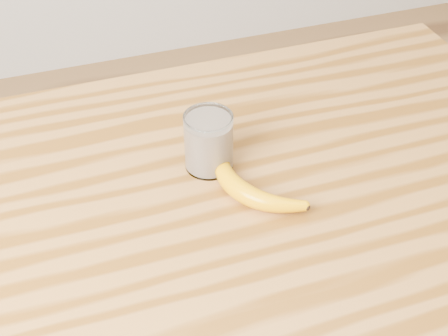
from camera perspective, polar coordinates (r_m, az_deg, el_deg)
name	(u,v)px	position (r m, az deg, el deg)	size (l,w,h in m)	color
table	(244,236)	(1.15, 1.85, -6.27)	(1.20, 0.80, 0.90)	#95612A
smoothie_glass	(209,142)	(1.06, -1.41, 2.38)	(0.08, 0.08, 0.11)	white
banana	(240,191)	(1.01, 1.47, -2.11)	(0.10, 0.28, 0.04)	#EC9B00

